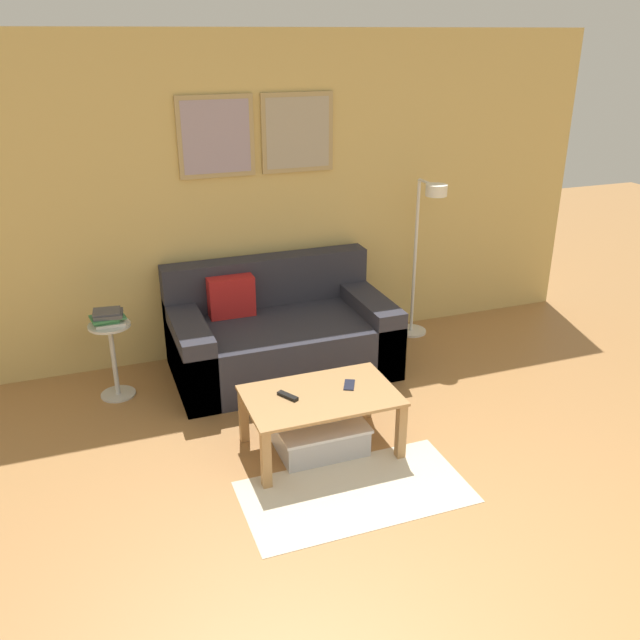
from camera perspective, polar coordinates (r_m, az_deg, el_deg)
name	(u,v)px	position (r m, az deg, el deg)	size (l,w,h in m)	color
wall_back	(278,196)	(5.59, -3.58, 10.36)	(5.60, 0.09, 2.55)	#D6B76B
area_rug	(355,492)	(4.15, 3.00, -14.24)	(1.34, 0.69, 0.01)	beige
couch	(280,335)	(5.40, -3.43, -1.31)	(1.70, 0.98, 0.84)	#2D2D38
coffee_table	(321,404)	(4.34, 0.06, -7.06)	(0.96, 0.61, 0.40)	#AD7F4C
storage_bin	(319,435)	(4.47, -0.06, -9.63)	(0.58, 0.44, 0.20)	#B2B2B7
floor_lamp	(424,246)	(5.80, 8.77, 6.22)	(0.27, 0.51, 1.40)	white
side_table	(113,354)	(5.19, -17.03, -2.73)	(0.30, 0.30, 0.58)	silver
book_stack	(108,317)	(5.09, -17.42, 0.22)	(0.26, 0.21, 0.10)	silver
remote_control	(288,396)	(4.27, -2.74, -6.41)	(0.04, 0.15, 0.02)	black
cell_phone	(349,385)	(4.41, 2.48, -5.48)	(0.07, 0.14, 0.01)	#1E2338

